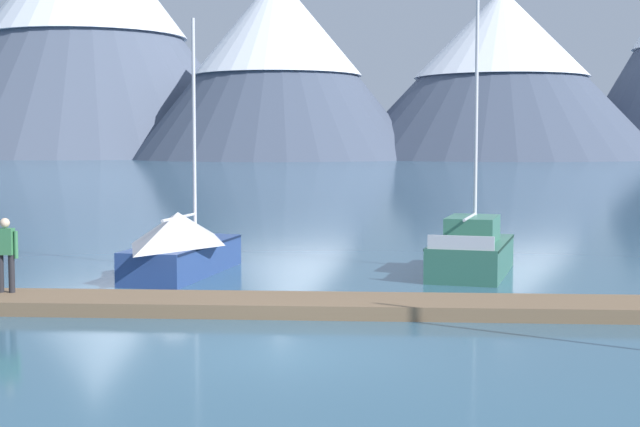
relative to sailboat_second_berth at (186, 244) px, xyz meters
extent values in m
plane|color=#335B75|center=(4.14, -9.53, -0.83)|extent=(700.00, 700.00, 0.00)
cone|color=#4C566B|center=(-71.96, 195.48, 29.58)|extent=(87.00, 87.00, 60.82)
cone|color=#424C60|center=(-22.07, 172.14, 18.68)|extent=(62.38, 62.38, 39.04)
cone|color=white|center=(-22.07, 172.14, 27.51)|extent=(36.06, 36.06, 21.49)
cone|color=#424C60|center=(25.67, 180.65, 17.42)|extent=(68.81, 68.81, 36.51)
cone|color=white|center=(25.67, 180.65, 26.19)|extent=(37.75, 37.75, 19.08)
cube|color=brown|center=(4.14, -5.53, -0.68)|extent=(28.81, 2.84, 0.30)
cylinder|color=#38383D|center=(4.16, -6.37, -0.71)|extent=(27.61, 1.08, 0.24)
cylinder|color=#38383D|center=(4.11, -4.69, -0.71)|extent=(27.61, 1.08, 0.24)
cube|color=navy|center=(-0.02, -0.16, -0.39)|extent=(2.33, 5.46, 0.89)
ellipsoid|color=navy|center=(0.35, 2.75, -0.39)|extent=(1.62, 1.77, 0.84)
cube|color=#121D39|center=(-0.02, -0.16, 0.01)|extent=(2.36, 5.36, 0.06)
cylinder|color=silver|center=(0.10, 0.77, 3.21)|extent=(0.10, 0.10, 6.31)
cylinder|color=silver|center=(-0.06, -0.44, 0.79)|extent=(0.39, 2.44, 0.08)
pyramid|color=silver|center=(-0.07, -0.55, 0.50)|extent=(2.45, 4.44, 0.89)
cube|color=#336B56|center=(7.99, 0.68, -0.37)|extent=(2.74, 4.85, 0.93)
ellipsoid|color=#336B56|center=(8.47, 3.13, -0.37)|extent=(1.82, 1.50, 0.89)
cube|color=#163027|center=(7.99, 0.68, 0.06)|extent=(2.77, 4.77, 0.06)
cylinder|color=silver|center=(8.11, 1.27, 4.15)|extent=(0.10, 0.10, 8.10)
cylinder|color=silver|center=(7.89, 0.17, 0.81)|extent=(0.51, 2.22, 0.08)
cube|color=#3A7560|center=(8.02, 0.80, 0.44)|extent=(1.70, 2.27, 0.68)
cube|color=silver|center=(7.57, -1.48, 0.28)|extent=(1.70, 0.43, 0.36)
cylinder|color=#232328|center=(-2.68, -5.41, -0.10)|extent=(0.14, 0.14, 0.86)
cylinder|color=#232328|center=(-2.94, -5.40, -0.10)|extent=(0.14, 0.14, 0.86)
cube|color=#387A4C|center=(-2.81, -5.41, 0.63)|extent=(0.38, 0.23, 0.60)
sphere|color=beige|center=(-2.81, -5.41, 1.05)|extent=(0.22, 0.22, 0.22)
cylinder|color=#387A4C|center=(-2.56, -5.41, 0.56)|extent=(0.09, 0.09, 0.62)
camera|label=1|loc=(6.27, -25.46, 2.87)|focal=52.28mm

